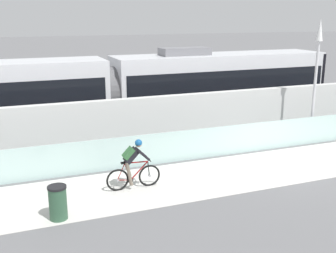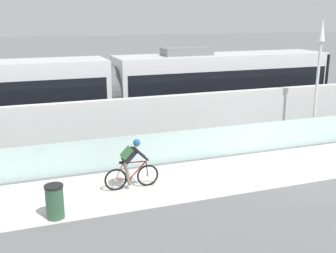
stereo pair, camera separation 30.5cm
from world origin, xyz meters
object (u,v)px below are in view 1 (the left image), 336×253
tram (109,92)px  trash_bin (58,203)px  cyclist_on_bike (133,165)px  lamp_post_antenna (317,66)px

tram → trash_bin: bearing=-112.8°
tram → cyclist_on_bike: bearing=-97.7°
cyclist_on_bike → lamp_post_antenna: lamp_post_antenna is taller
tram → lamp_post_antenna: (7.76, -4.70, 1.40)m
lamp_post_antenna → trash_bin: size_ratio=5.42×
cyclist_on_bike → lamp_post_antenna: (8.69, 2.15, 2.49)m
tram → cyclist_on_bike: size_ratio=12.75×
trash_bin → cyclist_on_bike: bearing=26.7°
trash_bin → tram: bearing=67.2°
lamp_post_antenna → trash_bin: lamp_post_antenna is taller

